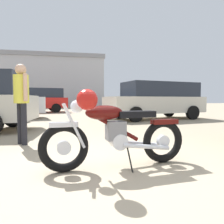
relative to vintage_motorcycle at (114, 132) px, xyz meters
name	(u,v)px	position (x,y,z in m)	size (l,w,h in m)	color
ground_plane	(104,171)	(-0.16, -0.10, -0.49)	(80.00, 80.00, 0.00)	gray
vintage_motorcycle	(114,132)	(0.00, 0.00, 0.00)	(2.08, 0.74, 1.07)	black
bystander	(21,95)	(-1.44, 1.93, 0.53)	(0.30, 0.40, 1.66)	black
white_estate_far	(157,99)	(3.90, 6.36, 0.45)	(4.87, 2.38, 1.74)	black
dark_sedan_left	(34,99)	(-2.25, 13.20, 0.45)	(4.91, 2.49, 1.74)	black
industrial_building	(33,82)	(-3.68, 27.52, 2.77)	(18.99, 10.30, 6.50)	#B2B2B7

